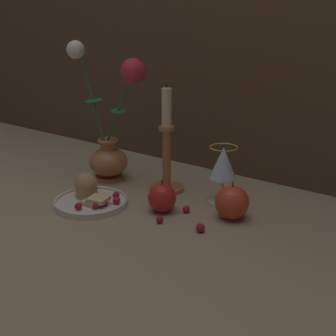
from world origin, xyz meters
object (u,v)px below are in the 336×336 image
object	(u,v)px
vase	(110,137)
apple_beside_vase	(232,202)
candlestick	(167,154)
plate_with_pastries	(90,197)
wine_glass	(223,165)
apple_near_glass	(162,198)

from	to	relation	value
vase	apple_beside_vase	xyz separation A→B (m)	(0.40, -0.03, -0.09)
candlestick	vase	bearing A→B (deg)	-170.61
vase	plate_with_pastries	distance (m)	0.20
vase	plate_with_pastries	xyz separation A→B (m)	(0.07, -0.16, -0.11)
wine_glass	apple_near_glass	bearing A→B (deg)	-124.42
vase	wine_glass	size ratio (longest dim) A/B	2.61
wine_glass	apple_near_glass	world-z (taller)	wine_glass
plate_with_pastries	apple_beside_vase	distance (m)	0.35
vase	candlestick	bearing A→B (deg)	9.39
wine_glass	candlestick	bearing A→B (deg)	-175.83
vase	candlestick	distance (m)	0.18
wine_glass	apple_near_glass	size ratio (longest dim) A/B	1.80
apple_beside_vase	apple_near_glass	world-z (taller)	apple_beside_vase
vase	plate_with_pastries	world-z (taller)	vase
vase	apple_near_glass	world-z (taller)	vase
vase	apple_beside_vase	distance (m)	0.41
plate_with_pastries	apple_near_glass	world-z (taller)	apple_near_glass
apple_beside_vase	apple_near_glass	distance (m)	0.16
plate_with_pastries	candlestick	size ratio (longest dim) A/B	0.64
apple_beside_vase	plate_with_pastries	bearing A→B (deg)	-158.19
vase	apple_beside_vase	size ratio (longest dim) A/B	4.16
plate_with_pastries	apple_near_glass	xyz separation A→B (m)	(0.17, 0.07, 0.02)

